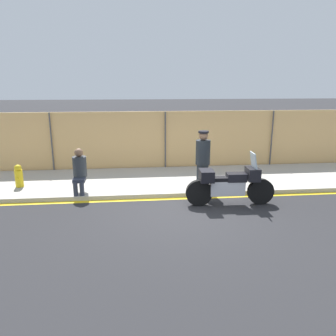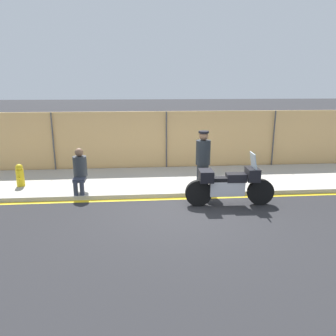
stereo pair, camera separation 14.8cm
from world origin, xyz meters
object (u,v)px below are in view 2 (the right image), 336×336
at_px(motorcycle, 229,185).
at_px(person_seated_on_curb, 80,168).
at_px(officer_standing, 203,159).
at_px(fire_hydrant, 20,175).

height_order(motorcycle, person_seated_on_curb, motorcycle).
xyz_separation_m(motorcycle, person_seated_on_curb, (-4.13, 1.16, 0.25)).
bearing_deg(person_seated_on_curb, officer_standing, 1.11).
relative_size(person_seated_on_curb, fire_hydrant, 1.84).
bearing_deg(person_seated_on_curb, fire_hydrant, 160.76).
height_order(motorcycle, officer_standing, officer_standing).
distance_m(motorcycle, officer_standing, 1.39).
xyz_separation_m(motorcycle, officer_standing, (-0.49, 1.23, 0.43)).
xyz_separation_m(officer_standing, person_seated_on_curb, (-3.64, -0.07, -0.17)).
bearing_deg(fire_hydrant, motorcycle, -16.83).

